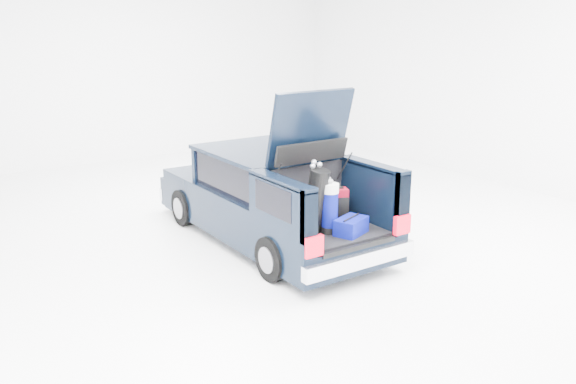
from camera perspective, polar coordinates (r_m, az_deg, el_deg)
ground at (r=9.75m, az=-1.65°, el=-4.48°), size 14.00×14.00×0.00m
car at (r=9.62m, az=-2.02°, el=-0.53°), size 1.87×4.65×2.47m
red_suitcase at (r=8.64m, az=4.54°, el=-1.29°), size 0.37×0.32×0.52m
black_golf_bag at (r=8.18m, az=2.62°, el=-0.78°), size 0.40×0.48×0.99m
blue_golf_bag at (r=8.18m, az=3.94°, el=-1.47°), size 0.29×0.29×0.78m
blue_duffel at (r=8.23m, az=5.92°, el=-3.18°), size 0.54×0.45×0.24m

